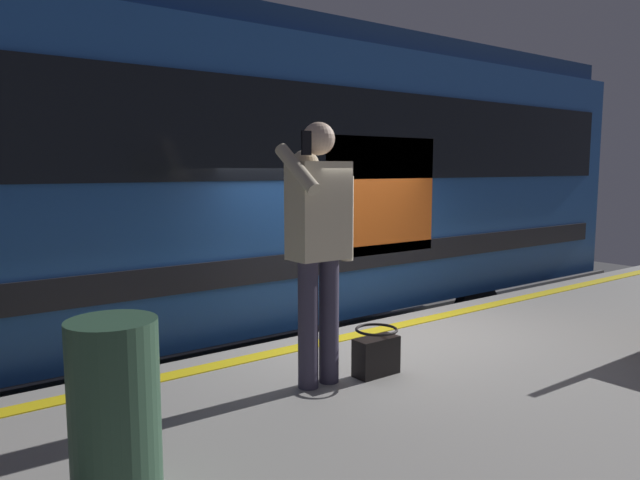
{
  "coord_description": "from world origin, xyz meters",
  "views": [
    {
      "loc": [
        3.58,
        4.28,
        2.5
      ],
      "look_at": [
        0.59,
        0.3,
        1.89
      ],
      "focal_mm": 33.29,
      "sensor_mm": 36.0,
      "label": 1
    }
  ],
  "objects_px": {
    "passenger": "(318,232)",
    "train_carriage": "(105,173)",
    "handbag": "(376,353)",
    "trash_bin": "(115,410)"
  },
  "relations": [
    {
      "from": "train_carriage",
      "to": "handbag",
      "type": "xyz_separation_m",
      "value": [
        -0.97,
        3.02,
        -1.3
      ]
    },
    {
      "from": "handbag",
      "to": "trash_bin",
      "type": "relative_size",
      "value": 0.42
    },
    {
      "from": "handbag",
      "to": "trash_bin",
      "type": "distance_m",
      "value": 2.13
    },
    {
      "from": "train_carriage",
      "to": "handbag",
      "type": "distance_m",
      "value": 3.43
    },
    {
      "from": "passenger",
      "to": "train_carriage",
      "type": "bearing_deg",
      "value": -79.99
    },
    {
      "from": "train_carriage",
      "to": "passenger",
      "type": "xyz_separation_m",
      "value": [
        -0.51,
        2.92,
        -0.39
      ]
    },
    {
      "from": "handbag",
      "to": "passenger",
      "type": "bearing_deg",
      "value": -12.97
    },
    {
      "from": "passenger",
      "to": "handbag",
      "type": "bearing_deg",
      "value": 167.03
    },
    {
      "from": "passenger",
      "to": "handbag",
      "type": "relative_size",
      "value": 5.19
    },
    {
      "from": "train_carriage",
      "to": "passenger",
      "type": "height_order",
      "value": "train_carriage"
    }
  ]
}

